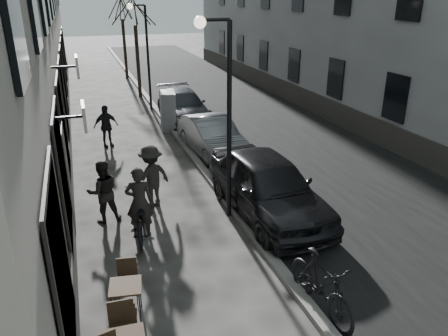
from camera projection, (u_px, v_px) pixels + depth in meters
road at (235, 113)px, 21.67m from camera, size 7.30×60.00×0.00m
kerb at (163, 118)px, 20.57m from camera, size 0.25×60.00×0.12m
streetlamp_near at (223, 100)px, 10.51m from camera, size 0.90×0.28×5.09m
streetlamp_far at (144, 46)px, 21.05m from camera, size 0.90×0.28×5.09m
tree_near at (134, 10)px, 23.14m from camera, size 2.40×2.40×5.70m
tree_far at (121, 7)px, 28.41m from camera, size 2.40×2.40×5.70m
bistro_set_c at (126, 298)px, 7.92m from camera, size 0.65×1.44×0.83m
utility_cabinet at (168, 111)px, 18.69m from camera, size 0.74×1.17×1.66m
bicycle at (140, 215)px, 10.58m from camera, size 1.09×2.20×1.10m
cyclist_rider at (139, 202)px, 10.45m from camera, size 0.72×0.54×1.80m
pedestrian_near at (103, 192)px, 11.14m from camera, size 0.86×0.70×1.68m
pedestrian_mid at (151, 177)px, 11.89m from camera, size 1.33×1.12×1.79m
pedestrian_far at (106, 126)px, 16.66m from camera, size 1.03×0.65×1.63m
car_near at (268, 186)px, 11.52m from camera, size 2.16×4.93×1.65m
car_mid at (212, 136)px, 15.95m from camera, size 1.75×4.20×1.35m
car_far at (183, 106)px, 20.25m from camera, size 1.93×4.64×1.34m
moped at (321, 285)px, 8.00m from camera, size 0.71×1.98×1.17m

